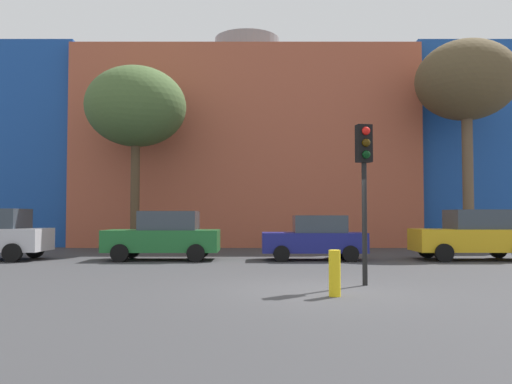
% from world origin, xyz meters
% --- Properties ---
extents(ground_plane, '(200.00, 200.00, 0.00)m').
position_xyz_m(ground_plane, '(0.00, 0.00, 0.00)').
color(ground_plane, '#38383A').
extents(building_backdrop, '(32.87, 11.22, 12.68)m').
position_xyz_m(building_backdrop, '(-1.95, 21.04, 5.46)').
color(building_backdrop, '#B2563D').
rests_on(building_backdrop, ground_plane).
extents(parked_car_1, '(4.19, 2.06, 1.82)m').
position_xyz_m(parked_car_1, '(-4.81, 8.04, 0.90)').
color(parked_car_1, '#1E662D').
rests_on(parked_car_1, ground_plane).
extents(parked_car_2, '(3.82, 1.88, 1.66)m').
position_xyz_m(parked_car_2, '(0.81, 8.04, 0.82)').
color(parked_car_2, navy).
rests_on(parked_car_2, ground_plane).
extents(parked_car_3, '(4.31, 2.11, 1.87)m').
position_xyz_m(parked_car_3, '(6.73, 8.04, 0.93)').
color(parked_car_3, gold).
rests_on(parked_car_3, ground_plane).
extents(traffic_light_island, '(0.40, 0.39, 3.82)m').
position_xyz_m(traffic_light_island, '(1.20, 0.82, 2.81)').
color(traffic_light_island, black).
rests_on(traffic_light_island, ground_plane).
extents(bare_tree_0, '(4.67, 4.67, 8.61)m').
position_xyz_m(bare_tree_0, '(-7.00, 12.82, 6.69)').
color(bare_tree_0, brown).
rests_on(bare_tree_0, ground_plane).
extents(bare_tree_1, '(4.67, 4.67, 9.86)m').
position_xyz_m(bare_tree_1, '(8.46, 12.83, 7.90)').
color(bare_tree_1, brown).
rests_on(bare_tree_1, ground_plane).
extents(bollard_yellow_0, '(0.24, 0.24, 0.94)m').
position_xyz_m(bollard_yellow_0, '(0.22, -0.89, 0.47)').
color(bollard_yellow_0, yellow).
rests_on(bollard_yellow_0, ground_plane).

